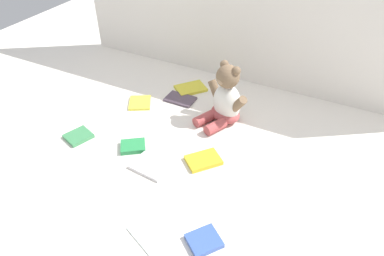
% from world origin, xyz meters
% --- Properties ---
extents(ground_plane, '(3.20, 3.20, 0.00)m').
position_xyz_m(ground_plane, '(0.00, 0.00, 0.00)').
color(ground_plane, silver).
extents(backdrop_drape, '(1.74, 0.03, 0.74)m').
position_xyz_m(backdrop_drape, '(0.00, 0.49, 0.37)').
color(backdrop_drape, white).
rests_on(backdrop_drape, ground_plane).
extents(teddy_bear, '(0.21, 0.22, 0.26)m').
position_xyz_m(teddy_bear, '(0.05, 0.13, 0.10)').
color(teddy_bear, white).
rests_on(teddy_bear, ground_plane).
extents(book_case_0, '(0.11, 0.12, 0.01)m').
position_xyz_m(book_case_0, '(-0.42, -0.25, 0.01)').
color(book_case_0, '#408E56').
rests_on(book_case_0, ground_plane).
extents(book_case_1, '(0.15, 0.12, 0.01)m').
position_xyz_m(book_case_1, '(0.08, -0.50, 0.00)').
color(book_case_1, white).
rests_on(book_case_1, ground_plane).
extents(book_case_2, '(0.12, 0.11, 0.02)m').
position_xyz_m(book_case_2, '(-0.19, -0.20, 0.01)').
color(book_case_2, '#2B924D').
rests_on(book_case_2, ground_plane).
extents(book_case_3, '(0.13, 0.09, 0.01)m').
position_xyz_m(book_case_3, '(-0.18, 0.18, 0.01)').
color(book_case_3, '#4C3D4D').
rests_on(book_case_3, ground_plane).
extents(book_case_4, '(0.14, 0.14, 0.01)m').
position_xyz_m(book_case_4, '(-0.33, 0.07, 0.01)').
color(book_case_4, yellow).
rests_on(book_case_4, ground_plane).
extents(book_case_5, '(0.15, 0.15, 0.02)m').
position_xyz_m(book_case_5, '(0.09, -0.15, 0.01)').
color(book_case_5, gold).
rests_on(book_case_5, ground_plane).
extents(book_case_6, '(0.12, 0.12, 0.02)m').
position_xyz_m(book_case_6, '(0.24, -0.45, 0.01)').
color(book_case_6, '#3C5FBA').
rests_on(book_case_6, ground_plane).
extents(book_case_7, '(0.16, 0.17, 0.01)m').
position_xyz_m(book_case_7, '(-0.18, 0.28, 0.01)').
color(book_case_7, gold).
rests_on(book_case_7, ground_plane).
extents(book_case_8, '(0.14, 0.11, 0.01)m').
position_xyz_m(book_case_8, '(-0.07, -0.26, 0.01)').
color(book_case_8, white).
rests_on(book_case_8, ground_plane).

